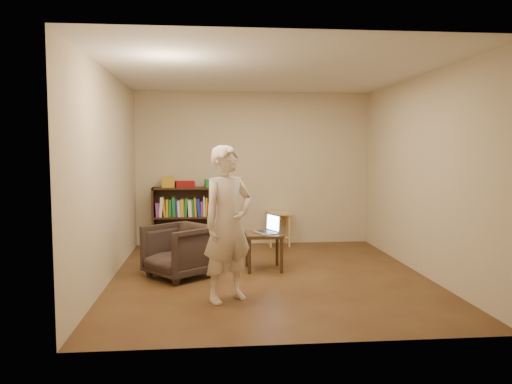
{
  "coord_description": "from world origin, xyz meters",
  "views": [
    {
      "loc": [
        -0.77,
        -6.27,
        1.65
      ],
      "look_at": [
        -0.14,
        0.35,
        1.06
      ],
      "focal_mm": 35.0,
      "sensor_mm": 36.0,
      "label": 1
    }
  ],
  "objects": [
    {
      "name": "wall_left",
      "position": [
        -2.0,
        0.0,
        1.3
      ],
      "size": [
        0.0,
        4.5,
        4.5
      ],
      "primitive_type": "plane",
      "rotation": [
        1.57,
        0.0,
        1.57
      ],
      "color": "#BBB08D",
      "rests_on": "floor"
    },
    {
      "name": "box_green",
      "position": [
        -0.77,
        2.07,
        1.07
      ],
      "size": [
        0.15,
        0.15,
        0.13
      ],
      "primitive_type": "cube",
      "rotation": [
        0.0,
        0.0,
        0.16
      ],
      "color": "#1E712F",
      "rests_on": "bookshelf"
    },
    {
      "name": "laptop",
      "position": [
        0.03,
        0.36,
        0.56
      ],
      "size": [
        0.36,
        0.41,
        0.25
      ],
      "rotation": [
        0.0,
        0.0,
        -1.16
      ],
      "color": "silver",
      "rests_on": "side_table"
    },
    {
      "name": "stool",
      "position": [
        0.41,
        2.03,
        0.47
      ],
      "size": [
        0.4,
        0.4,
        0.58
      ],
      "color": "tan",
      "rests_on": "floor"
    },
    {
      "name": "red_cloth",
      "position": [
        -1.17,
        2.11,
        1.05
      ],
      "size": [
        0.34,
        0.28,
        0.1
      ],
      "primitive_type": "cube",
      "rotation": [
        0.0,
        0.0,
        0.2
      ],
      "color": "maroon",
      "rests_on": "bookshelf"
    },
    {
      "name": "wall_right",
      "position": [
        2.0,
        0.0,
        1.3
      ],
      "size": [
        0.0,
        4.5,
        4.5
      ],
      "primitive_type": "plane",
      "rotation": [
        1.57,
        0.0,
        -1.57
      ],
      "color": "#BBB08D",
      "rests_on": "floor"
    },
    {
      "name": "ceiling",
      "position": [
        0.0,
        0.0,
        2.6
      ],
      "size": [
        4.5,
        4.5,
        0.0
      ],
      "primitive_type": "plane",
      "color": "silver",
      "rests_on": "wall_back"
    },
    {
      "name": "box_yellow",
      "position": [
        -1.44,
        2.08,
        1.09
      ],
      "size": [
        0.23,
        0.18,
        0.17
      ],
      "primitive_type": "cube",
      "rotation": [
        0.0,
        0.0,
        0.12
      ],
      "color": "gold",
      "rests_on": "bookshelf"
    },
    {
      "name": "armchair",
      "position": [
        -1.15,
        0.07,
        0.34
      ],
      "size": [
        1.04,
        1.03,
        0.68
      ],
      "primitive_type": "imported",
      "rotation": [
        0.0,
        0.0,
        -0.87
      ],
      "color": "#302520",
      "rests_on": "floor"
    },
    {
      "name": "box_white",
      "position": [
        -0.63,
        2.08,
        1.04
      ],
      "size": [
        0.11,
        0.11,
        0.08
      ],
      "primitive_type": "cube",
      "rotation": [
        0.0,
        0.0,
        -0.19
      ],
      "color": "white",
      "rests_on": "bookshelf"
    },
    {
      "name": "side_table",
      "position": [
        -0.03,
        0.36,
        0.42
      ],
      "size": [
        0.49,
        0.49,
        0.5
      ],
      "color": "black",
      "rests_on": "floor"
    },
    {
      "name": "bookshelf",
      "position": [
        -1.1,
        2.09,
        0.44
      ],
      "size": [
        1.2,
        0.3,
        1.0
      ],
      "color": "black",
      "rests_on": "floor"
    },
    {
      "name": "person",
      "position": [
        -0.57,
        -0.97,
        0.84
      ],
      "size": [
        0.73,
        0.67,
        1.68
      ],
      "primitive_type": "imported",
      "rotation": [
        0.0,
        0.0,
        0.58
      ],
      "color": "beige",
      "rests_on": "floor"
    },
    {
      "name": "floor",
      "position": [
        0.0,
        0.0,
        0.0
      ],
      "size": [
        4.5,
        4.5,
        0.0
      ],
      "primitive_type": "plane",
      "color": "#422415",
      "rests_on": "ground"
    },
    {
      "name": "wall_back",
      "position": [
        0.0,
        2.25,
        1.3
      ],
      "size": [
        4.0,
        0.0,
        4.0
      ],
      "primitive_type": "plane",
      "rotation": [
        1.57,
        0.0,
        0.0
      ],
      "color": "#BBB08D",
      "rests_on": "floor"
    }
  ]
}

